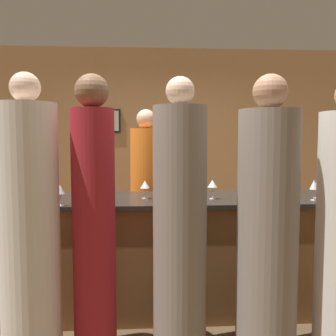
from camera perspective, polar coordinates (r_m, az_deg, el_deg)
The scene contains 18 objects.
ground_plane at distance 3.56m, azimuth 2.30°, elevation -20.36°, with size 14.00×14.00×0.00m, color #4C3823.
back_wall at distance 5.55m, azimuth -0.12°, elevation 3.55°, with size 8.00×0.08×2.80m.
bar_counter at distance 3.38m, azimuth 2.33°, elevation -12.74°, with size 3.06×0.80×0.99m.
bartender at distance 4.07m, azimuth -3.32°, elevation -4.75°, with size 0.34×0.34×1.81m.
guest_0 at distance 2.55m, azimuth 1.80°, elevation -9.39°, with size 0.36×0.36×1.90m.
guest_1 at distance 2.59m, azimuth 14.90°, elevation -9.42°, with size 0.40×0.40×1.91m.
guest_2 at distance 2.61m, azimuth -20.36°, elevation -9.34°, with size 0.38×0.38×1.91m.
guest_3 at distance 2.60m, azimuth -11.22°, elevation -8.46°, with size 0.29×0.29×1.92m.
wine_bottle_0 at distance 3.01m, azimuth 2.00°, elevation -3.21°, with size 0.07×0.07×0.27m.
ice_bucket at distance 3.49m, azimuth -21.42°, elevation -2.44°, with size 0.21×0.21×0.22m.
wine_glass_0 at distance 2.95m, azimuth -16.12°, elevation -3.28°, with size 0.07×0.07×0.16m.
wine_glass_1 at distance 3.55m, azimuth 22.12°, elevation -2.17°, with size 0.08×0.08×0.16m.
wine_glass_2 at distance 3.25m, azimuth -12.94°, elevation -2.22°, with size 0.07×0.07×0.18m.
wine_glass_3 at distance 3.19m, azimuth -3.54°, elevation -2.60°, with size 0.08×0.08×0.15m.
wine_glass_4 at distance 3.19m, azimuth 6.78°, elevation -2.46°, with size 0.08×0.08×0.16m.
wine_glass_5 at distance 3.13m, azimuth -9.85°, elevation -2.42°, with size 0.08×0.08×0.18m.
wine_glass_6 at distance 3.45m, azimuth 21.81°, elevation -2.41°, with size 0.08×0.08×0.15m.
wine_glass_7 at distance 3.32m, azimuth 21.35°, elevation -2.46°, with size 0.07×0.07×0.17m.
Camera 1 is at (-0.33, -3.21, 1.50)m, focal length 40.00 mm.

